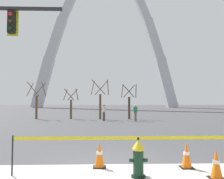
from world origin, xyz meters
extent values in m
plane|color=#474749|center=(0.00, 0.00, 0.00)|extent=(240.00, 240.00, 0.00)
cylinder|color=black|center=(0.66, -1.06, 0.03)|extent=(0.36, 0.36, 0.05)
cylinder|color=#14331E|center=(0.66, -1.06, 0.36)|extent=(0.26, 0.26, 0.62)
cylinder|color=gold|center=(0.66, -1.06, 0.69)|extent=(0.30, 0.30, 0.04)
cone|color=gold|center=(0.66, -1.06, 0.82)|extent=(0.30, 0.30, 0.22)
cylinder|color=black|center=(0.66, -1.06, 0.96)|extent=(0.06, 0.06, 0.06)
cylinder|color=#14331E|center=(0.48, -1.06, 0.42)|extent=(0.10, 0.09, 0.09)
cylinder|color=#14331E|center=(0.84, -1.06, 0.42)|extent=(0.10, 0.09, 0.09)
cylinder|color=#14331E|center=(0.66, -0.86, 0.33)|extent=(0.13, 0.14, 0.13)
cylinder|color=black|center=(0.66, -0.78, 0.33)|extent=(0.15, 0.03, 0.15)
cylinder|color=#232326|center=(-2.53, -0.85, 0.51)|extent=(0.04, 0.04, 1.02)
cube|color=yellow|center=(0.62, -0.84, 0.94)|extent=(6.29, 0.02, 0.08)
cube|color=black|center=(2.55, -1.25, 0.01)|extent=(0.36, 0.36, 0.03)
cone|color=orange|center=(2.55, -1.25, 0.38)|extent=(0.28, 0.28, 0.70)
cylinder|color=white|center=(2.55, -1.25, 0.42)|extent=(0.17, 0.17, 0.08)
cube|color=black|center=(2.15, -0.30, 0.01)|extent=(0.36, 0.36, 0.03)
cone|color=orange|center=(2.15, -0.30, 0.38)|extent=(0.28, 0.28, 0.70)
cylinder|color=white|center=(2.15, -0.30, 0.42)|extent=(0.17, 0.17, 0.08)
cube|color=black|center=(-0.33, -0.17, 0.01)|extent=(0.36, 0.36, 0.03)
cone|color=orange|center=(-0.33, -0.17, 0.38)|extent=(0.28, 0.28, 0.70)
cylinder|color=white|center=(-0.33, -0.17, 0.42)|extent=(0.17, 0.17, 0.08)
cube|color=#232326|center=(-4.29, 2.33, 5.60)|extent=(4.80, 0.12, 0.12)
cube|color=black|center=(-3.89, 2.33, 5.05)|extent=(0.26, 0.24, 0.90)
cube|color=gold|center=(-3.89, 2.47, 5.05)|extent=(0.44, 0.03, 1.04)
sphere|color=red|center=(-3.89, 2.20, 5.33)|extent=(0.16, 0.16, 0.16)
sphere|color=#392706|center=(-3.89, 2.20, 5.05)|extent=(0.16, 0.16, 0.16)
sphere|color=black|center=(-3.89, 2.20, 4.77)|extent=(0.16, 0.16, 0.16)
cube|color=#B2B5BC|center=(-18.88, 64.64, 7.62)|extent=(6.67, 2.96, 16.05)
cube|color=#B2B5BC|center=(-15.10, 64.64, 21.33)|extent=(6.33, 2.64, 13.07)
cube|color=#B2B5BC|center=(-11.33, 64.64, 32.00)|extent=(5.97, 2.33, 10.13)
cube|color=#B2B5BC|center=(11.33, 64.64, 32.00)|extent=(5.97, 2.33, 10.13)
cube|color=#B2B5BC|center=(15.10, 64.64, 21.33)|extent=(6.33, 2.64, 13.07)
cube|color=#B2B5BC|center=(18.88, 64.64, 7.62)|extent=(6.67, 2.96, 16.05)
cylinder|color=brown|center=(-7.50, 18.50, 1.25)|extent=(0.24, 0.24, 2.51)
cylinder|color=brown|center=(-8.27, 18.66, 3.19)|extent=(0.35, 1.35, 1.50)
cylinder|color=brown|center=(-6.72, 18.42, 3.19)|extent=(0.22, 1.37, 1.50)
cylinder|color=brown|center=(-7.42, 19.28, 3.19)|extent=(1.37, 0.22, 1.50)
cylinder|color=brown|center=(-7.67, 17.74, 3.19)|extent=(1.35, 0.37, 1.50)
cylinder|color=brown|center=(-3.83, 18.67, 1.04)|extent=(0.24, 0.24, 2.08)
cylinder|color=brown|center=(-4.46, 18.80, 2.65)|extent=(0.30, 1.13, 1.26)
cylinder|color=brown|center=(-3.19, 18.61, 2.65)|extent=(0.19, 1.14, 1.26)
cylinder|color=brown|center=(-3.77, 19.31, 2.65)|extent=(1.14, 0.19, 1.26)
cylinder|color=brown|center=(-3.97, 18.04, 2.65)|extent=(1.13, 0.33, 1.26)
cylinder|color=brown|center=(-0.64, 18.07, 1.33)|extent=(0.24, 0.24, 2.66)
cylinder|color=brown|center=(-1.45, 18.23, 3.39)|extent=(0.36, 1.43, 1.59)
cylinder|color=brown|center=(0.19, 17.99, 3.39)|extent=(0.22, 1.45, 1.59)
cylinder|color=brown|center=(-0.56, 18.90, 3.39)|extent=(1.45, 0.22, 1.59)
cylinder|color=brown|center=(-0.82, 17.26, 3.39)|extent=(1.43, 0.39, 1.59)
cylinder|color=#473323|center=(2.46, 18.09, 1.18)|extent=(0.24, 0.24, 2.37)
cylinder|color=#473323|center=(1.73, 18.23, 3.01)|extent=(0.33, 1.28, 1.42)
cylinder|color=#473323|center=(3.19, 18.01, 3.01)|extent=(0.21, 1.29, 1.42)
cylinder|color=#473323|center=(2.53, 18.82, 3.01)|extent=(1.29, 0.21, 1.42)
cylinder|color=#473323|center=(2.30, 17.37, 3.01)|extent=(1.28, 0.36, 1.42)
cylinder|color=#38383D|center=(-0.24, 16.00, 0.42)|extent=(0.22, 0.22, 0.84)
cube|color=beige|center=(-0.24, 16.00, 1.11)|extent=(0.36, 0.39, 0.54)
sphere|color=#936B4C|center=(-0.24, 16.00, 1.49)|extent=(0.20, 0.20, 0.20)
cylinder|color=brown|center=(2.79, 15.49, 0.42)|extent=(0.22, 0.22, 0.84)
cube|color=#23754C|center=(2.79, 15.49, 1.11)|extent=(0.38, 0.38, 0.54)
sphere|color=beige|center=(2.79, 15.49, 1.49)|extent=(0.20, 0.20, 0.20)
camera|label=1|loc=(-0.18, -6.96, 1.89)|focal=37.55mm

